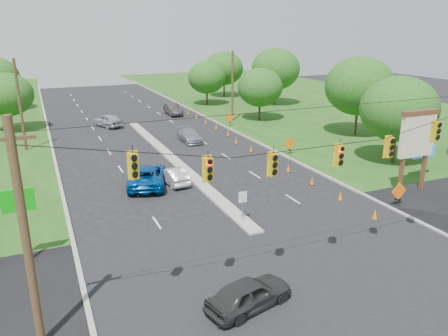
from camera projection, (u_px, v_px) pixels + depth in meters
name	position (u px, v px, depth m)	size (l,w,h in m)	color
ground	(293.00, 268.00, 22.32)	(160.00, 160.00, 0.00)	black
grass_right	(421.00, 133.00, 51.16)	(40.00, 160.00, 0.06)	#1E4714
cross_street	(293.00, 268.00, 22.32)	(160.00, 14.00, 0.02)	black
curb_left	(52.00, 148.00, 44.70)	(0.25, 110.00, 0.16)	gray
curb_right	(231.00, 130.00, 52.35)	(0.25, 110.00, 0.16)	gray
median	(173.00, 160.00, 40.67)	(1.00, 34.00, 0.18)	gray
median_sign	(243.00, 201.00, 27.12)	(0.55, 0.06, 2.05)	gray
signal_span	(309.00, 182.00, 19.91)	(25.60, 0.32, 9.00)	#422D1C
utility_pole_far_left	(20.00, 106.00, 42.41)	(0.28, 0.28, 9.00)	#422D1C
utility_pole_far_right	(232.00, 87.00, 56.26)	(0.28, 0.28, 9.00)	#422D1C
pylon_sign	(418.00, 138.00, 31.94)	(5.90, 2.30, 6.12)	#59331E
cone_0	(375.00, 214.00, 27.85)	(0.32, 0.32, 0.70)	orange
cone_1	(340.00, 196.00, 30.91)	(0.32, 0.32, 0.70)	orange
cone_2	(312.00, 181.00, 33.96)	(0.32, 0.32, 0.70)	orange
cone_3	(288.00, 168.00, 37.02)	(0.32, 0.32, 0.70)	orange
cone_4	(268.00, 158.00, 40.08)	(0.32, 0.32, 0.70)	orange
cone_5	(251.00, 148.00, 43.13)	(0.32, 0.32, 0.70)	orange
cone_6	(236.00, 140.00, 46.19)	(0.32, 0.32, 0.70)	orange
cone_7	(228.00, 133.00, 49.48)	(0.32, 0.32, 0.70)	orange
cone_8	(216.00, 127.00, 52.53)	(0.32, 0.32, 0.70)	orange
cone_9	(206.00, 121.00, 55.59)	(0.32, 0.32, 0.70)	orange
cone_10	(196.00, 117.00, 58.65)	(0.32, 0.32, 0.70)	orange
cone_11	(188.00, 112.00, 61.71)	(0.32, 0.32, 0.70)	orange
cone_12	(180.00, 108.00, 64.76)	(0.32, 0.32, 0.70)	orange
work_sign_0	(399.00, 192.00, 29.57)	(1.27, 0.58, 1.37)	black
work_sign_1	(290.00, 144.00, 41.80)	(1.27, 0.58, 1.37)	black
work_sign_2	(230.00, 118.00, 54.03)	(1.27, 0.58, 1.37)	black
tree_5	(7.00, 95.00, 50.63)	(5.88, 5.88, 6.86)	black
tree_7	(399.00, 109.00, 38.11)	(6.72, 6.72, 7.84)	black
tree_8	(359.00, 86.00, 48.17)	(7.56, 7.56, 8.82)	black
tree_9	(260.00, 87.00, 56.76)	(5.88, 5.88, 6.86)	black
tree_10	(275.00, 69.00, 68.15)	(7.56, 7.56, 8.82)	black
tree_11	(224.00, 68.00, 76.43)	(6.72, 6.72, 7.84)	black
tree_12	(207.00, 77.00, 68.23)	(5.88, 5.88, 6.86)	black
black_sedan	(249.00, 294.00, 18.91)	(1.65, 4.10, 1.40)	#2B2B2B
white_sedan	(173.00, 176.00, 34.27)	(1.34, 3.84, 1.27)	#BBBBBB
blue_pickup	(147.00, 175.00, 33.77)	(2.69, 5.84, 1.62)	navy
silver_car_far	(190.00, 135.00, 47.01)	(1.85, 4.56, 1.32)	gray
silver_car_oncoming	(108.00, 120.00, 53.99)	(1.87, 4.66, 1.59)	#9491A6
dark_car_receding	(173.00, 109.00, 61.52)	(1.65, 4.74, 1.56)	#2A2525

